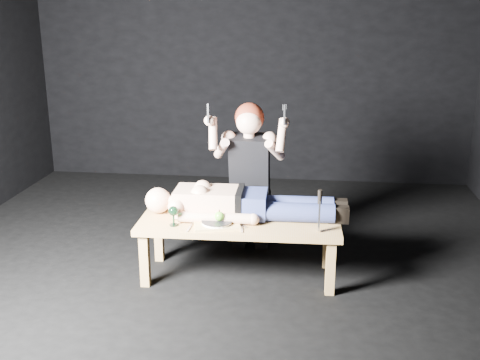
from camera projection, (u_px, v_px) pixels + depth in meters
The scene contains 13 objects.
ground at pixel (221, 267), 4.52m from camera, with size 5.00×5.00×0.00m, color black.
back_wall at pixel (253, 51), 6.46m from camera, with size 5.00×5.00×0.00m, color black.
table at pixel (239, 249), 4.30m from camera, with size 1.49×0.56×0.45m, color #AA8552.
lying_man at pixel (246, 200), 4.30m from camera, with size 1.43×0.43×0.25m, color #D1A787, non-canonical shape.
kneeling_woman at pixel (251, 175), 4.68m from camera, with size 0.69×0.77×1.30m, color black, non-canonical shape.
serving_tray at pixel (217, 225), 4.13m from camera, with size 0.33×0.24×0.02m, color tan.
plate at pixel (217, 222), 4.13m from camera, with size 0.22×0.22×0.02m, color white.
apple at pixel (219, 216), 4.12m from camera, with size 0.07×0.07×0.07m, color #4BAD20.
goblet at pixel (173, 216), 4.12m from camera, with size 0.07×0.07×0.15m, color black, non-canonical shape.
fork_flat at pixel (190, 228), 4.09m from camera, with size 0.01×0.16×0.01m, color #B2B2B7.
knife_flat at pixel (242, 229), 4.08m from camera, with size 0.01×0.16×0.01m, color #B2B2B7.
spoon_flat at pixel (240, 225), 4.15m from camera, with size 0.01×0.16×0.01m, color #B2B2B7.
carving_knife at pixel (319, 211), 3.98m from camera, with size 0.04×0.04×0.31m, color #B2B2B7, non-canonical shape.
Camera 1 is at (0.63, -4.08, 1.96)m, focal length 42.75 mm.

